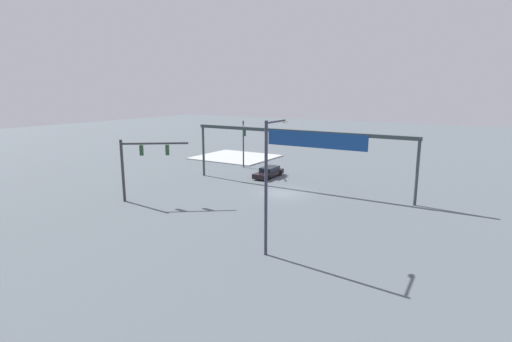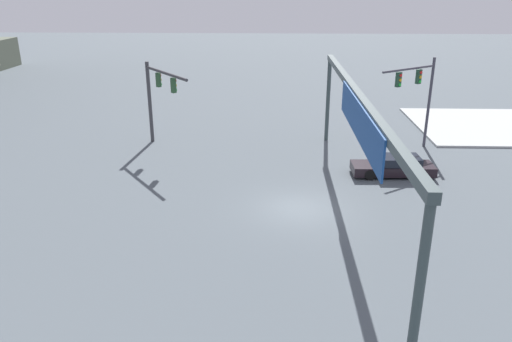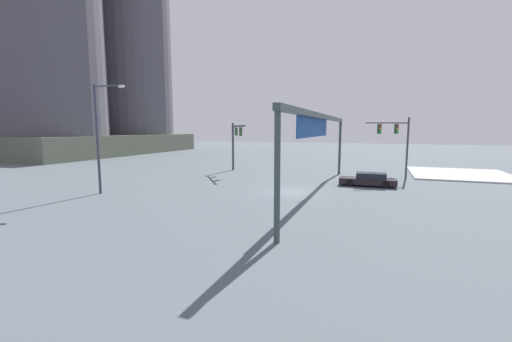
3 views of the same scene
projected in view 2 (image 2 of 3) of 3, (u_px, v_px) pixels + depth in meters
The scene contains 6 objects.
ground_plane at pixel (298, 208), 25.76m from camera, with size 192.32×192.32×0.00m, color #545D63.
sidewalk_corner at pixel (479, 126), 40.37m from camera, with size 11.28×10.17×0.15m, color #B5BAB7.
traffic_signal_near_corner at pixel (157, 90), 34.07m from camera, with size 5.09×3.82×5.81m.
traffic_signal_opposite_side at pixel (419, 88), 33.40m from camera, with size 3.04×4.11×6.26m.
overhead_sign_gantry at pixel (356, 111), 23.24m from camera, with size 24.69×0.43×6.22m.
sedan_car_approaching at pixel (394, 166), 30.02m from camera, with size 1.94×4.92×1.21m.
Camera 2 is at (-23.48, 1.33, 10.92)m, focal length 34.96 mm.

